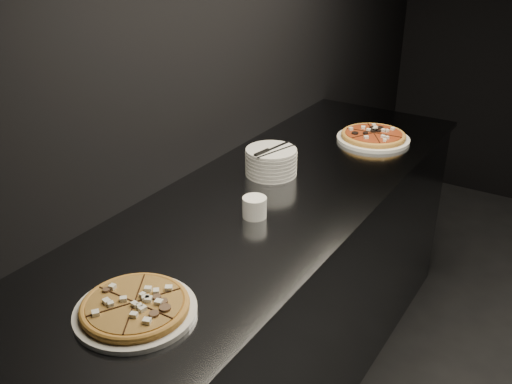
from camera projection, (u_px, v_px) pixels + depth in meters
The scene contains 7 objects.
wall_left at pixel (180, 54), 2.05m from camera, with size 0.02×5.00×2.80m, color black.
counter at pixel (266, 299), 2.29m from camera, with size 0.74×2.44×0.92m.
pizza_mushroom at pixel (135, 308), 1.47m from camera, with size 0.32×0.32×0.04m.
pizza_tomato at pixel (373, 136), 2.60m from camera, with size 0.33×0.33×0.04m.
plate_stack at pixel (271, 162), 2.25m from camera, with size 0.20×0.20×0.11m.
cutlery at pixel (271, 150), 2.21m from camera, with size 0.10×0.21×0.01m.
ramekin at pixel (255, 207), 1.94m from camera, with size 0.08×0.08×0.07m.
Camera 1 is at (-1.17, -1.60, 1.86)m, focal length 40.00 mm.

